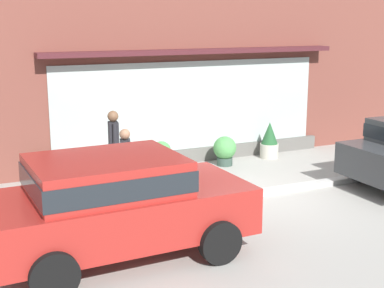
% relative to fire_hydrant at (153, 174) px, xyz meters
% --- Properties ---
extents(ground_plane, '(60.00, 60.00, 0.00)m').
position_rel_fire_hydrant_xyz_m(ground_plane, '(1.94, -0.87, -0.45)').
color(ground_plane, '#9E9B93').
extents(curb_strip, '(14.00, 0.24, 0.12)m').
position_rel_fire_hydrant_xyz_m(curb_strip, '(1.94, -1.07, -0.39)').
color(curb_strip, '#B2B2AD').
rests_on(curb_strip, ground_plane).
extents(storefront, '(14.00, 0.81, 4.54)m').
position_rel_fire_hydrant_xyz_m(storefront, '(1.94, 2.32, 1.77)').
color(storefront, brown).
rests_on(storefront, ground_plane).
extents(fire_hydrant, '(0.40, 0.37, 0.87)m').
position_rel_fire_hydrant_xyz_m(fire_hydrant, '(0.00, 0.00, 0.00)').
color(fire_hydrant, '#B2B2B7').
rests_on(fire_hydrant, ground_plane).
extents(pedestrian_with_handbag, '(0.26, 0.62, 1.75)m').
position_rel_fire_hydrant_xyz_m(pedestrian_with_handbag, '(-0.67, 0.56, 0.57)').
color(pedestrian_with_handbag, '#8E333D').
rests_on(pedestrian_with_handbag, ground_plane).
extents(pedestrian_passerby, '(0.28, 0.45, 1.56)m').
position_rel_fire_hydrant_xyz_m(pedestrian_passerby, '(-0.77, -0.49, 0.46)').
color(pedestrian_passerby, '#475675').
rests_on(pedestrian_passerby, ground_plane).
extents(parked_car_red, '(4.07, 2.15, 1.61)m').
position_rel_fire_hydrant_xyz_m(parked_car_red, '(-1.68, -2.71, 0.47)').
color(parked_car_red, maroon).
rests_on(parked_car_red, ground_plane).
extents(potted_plant_near_hydrant, '(0.58, 0.58, 0.74)m').
position_rel_fire_hydrant_xyz_m(potted_plant_near_hydrant, '(2.49, 1.43, -0.04)').
color(potted_plant_near_hydrant, '#33473D').
rests_on(potted_plant_near_hydrant, ground_plane).
extents(potted_plant_window_left, '(0.49, 0.49, 0.97)m').
position_rel_fire_hydrant_xyz_m(potted_plant_window_left, '(3.94, 1.61, 0.01)').
color(potted_plant_window_left, '#B7B2A3').
rests_on(potted_plant_window_left, ground_plane).
extents(potted_plant_window_right, '(0.36, 0.36, 0.63)m').
position_rel_fire_hydrant_xyz_m(potted_plant_window_right, '(-2.01, 1.82, -0.14)').
color(potted_plant_window_right, '#B7B2A3').
rests_on(potted_plant_window_right, ground_plane).
extents(potted_plant_low_front, '(0.46, 0.46, 0.77)m').
position_rel_fire_hydrant_xyz_m(potted_plant_low_front, '(0.79, 1.48, -0.02)').
color(potted_plant_low_front, '#B7B2A3').
rests_on(potted_plant_low_front, ground_plane).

